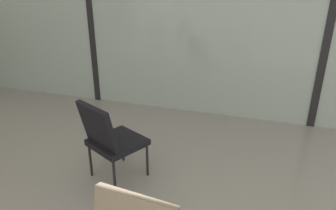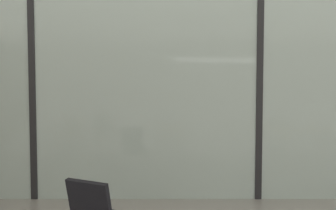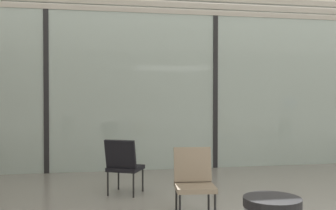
% 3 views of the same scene
% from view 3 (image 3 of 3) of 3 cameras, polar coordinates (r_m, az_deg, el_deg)
% --- Properties ---
extents(glass_curtain_wall, '(14.00, 0.08, 3.27)m').
position_cam_3_polar(glass_curtain_wall, '(8.59, 6.76, 1.90)').
color(glass_curtain_wall, '#A3B7B2').
rests_on(glass_curtain_wall, ground).
extents(window_mullion_0, '(0.10, 0.12, 3.27)m').
position_cam_3_polar(window_mullion_0, '(8.25, -17.13, 1.89)').
color(window_mullion_0, black).
rests_on(window_mullion_0, ground).
extents(window_mullion_1, '(0.10, 0.12, 3.27)m').
position_cam_3_polar(window_mullion_1, '(8.59, 6.76, 1.90)').
color(window_mullion_1, black).
rests_on(window_mullion_1, ground).
extents(parked_airplane, '(13.24, 4.20, 4.20)m').
position_cam_3_polar(parked_airplane, '(12.77, -2.17, 3.72)').
color(parked_airplane, '#B2BCD6').
rests_on(parked_airplane, ground).
extents(lounge_chair_1, '(0.53, 0.57, 0.87)m').
position_cam_3_polar(lounge_chair_1, '(5.06, 3.76, -10.53)').
color(lounge_chair_1, '#7F705B').
rests_on(lounge_chair_1, ground).
extents(lounge_chair_4, '(0.66, 0.68, 0.87)m').
position_cam_3_polar(lounge_chair_4, '(6.22, -6.44, -8.34)').
color(lounge_chair_4, black).
rests_on(lounge_chair_4, ground).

